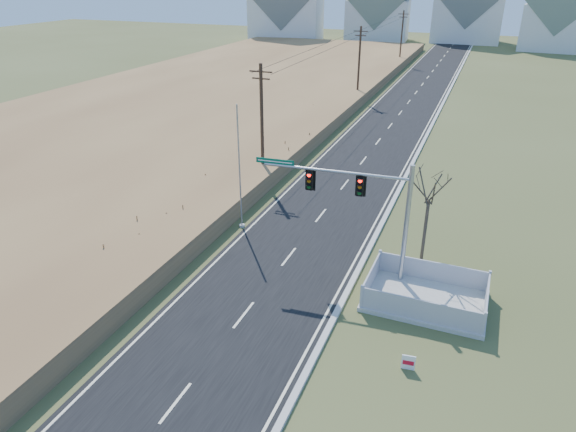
# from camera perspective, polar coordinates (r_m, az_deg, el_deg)

# --- Properties ---
(ground) EXTENTS (260.00, 260.00, 0.00)m
(ground) POSITION_cam_1_polar(r_m,az_deg,el_deg) (26.81, -3.06, -8.65)
(ground) COLOR #464A24
(ground) RESTS_ON ground
(road) EXTENTS (8.00, 180.00, 0.06)m
(road) POSITION_cam_1_polar(r_m,az_deg,el_deg) (72.30, 13.80, 12.86)
(road) COLOR black
(road) RESTS_ON ground
(curb) EXTENTS (0.30, 180.00, 0.18)m
(curb) POSITION_cam_1_polar(r_m,az_deg,el_deg) (71.87, 17.13, 12.45)
(curb) COLOR #B2AFA8
(curb) RESTS_ON ground
(reed_marsh) EXTENTS (38.00, 110.00, 1.30)m
(reed_marsh) POSITION_cam_1_polar(r_m,az_deg,el_deg) (70.24, -7.73, 13.51)
(reed_marsh) COLOR #A27A49
(reed_marsh) RESTS_ON ground
(utility_pole_near) EXTENTS (1.80, 0.26, 9.00)m
(utility_pole_near) POSITION_cam_1_polar(r_m,az_deg,el_deg) (39.90, -2.92, 10.46)
(utility_pole_near) COLOR #422D1E
(utility_pole_near) RESTS_ON ground
(utility_pole_mid) EXTENTS (1.80, 0.26, 9.00)m
(utility_pole_mid) POSITION_cam_1_polar(r_m,az_deg,el_deg) (67.81, 7.90, 16.54)
(utility_pole_mid) COLOR #422D1E
(utility_pole_mid) RESTS_ON ground
(utility_pole_far) EXTENTS (1.80, 0.26, 9.00)m
(utility_pole_far) POSITION_cam_1_polar(r_m,az_deg,el_deg) (96.97, 12.51, 18.87)
(utility_pole_far) COLOR #422D1E
(utility_pole_far) RESTS_ON ground
(condo_nw) EXTENTS (17.69, 13.38, 19.05)m
(condo_nw) POSITION_cam_1_polar(r_m,az_deg,el_deg) (129.32, -0.17, 22.31)
(condo_nw) COLOR white
(condo_nw) RESTS_ON ground
(condo_nnw) EXTENTS (14.93, 11.17, 17.03)m
(condo_nnw) POSITION_cam_1_polar(r_m,az_deg,el_deg) (131.25, 10.00, 21.67)
(condo_nnw) COLOR white
(condo_nnw) RESTS_ON ground
(condo_n) EXTENTS (15.27, 10.20, 18.54)m
(condo_n) POSITION_cam_1_polar(r_m,az_deg,el_deg) (132.52, 19.49, 21.02)
(condo_n) COLOR white
(condo_n) RESTS_ON ground
(condo_ne) EXTENTS (14.12, 10.51, 16.52)m
(condo_ne) POSITION_cam_1_polar(r_m,az_deg,el_deg) (124.82, 27.85, 19.07)
(condo_ne) COLOR white
(condo_ne) RESTS_ON ground
(traffic_signal_mast) EXTENTS (8.33, 0.84, 6.64)m
(traffic_signal_mast) POSITION_cam_1_polar(r_m,az_deg,el_deg) (26.55, 9.22, 0.91)
(traffic_signal_mast) COLOR #9EA0A5
(traffic_signal_mast) RESTS_ON ground
(fence_enclosure) EXTENTS (5.98, 4.14, 1.35)m
(fence_enclosure) POSITION_cam_1_polar(r_m,az_deg,el_deg) (26.89, 15.00, -8.80)
(fence_enclosure) COLOR #B7B5AD
(fence_enclosure) RESTS_ON ground
(open_sign) EXTENTS (0.57, 0.11, 0.71)m
(open_sign) POSITION_cam_1_polar(r_m,az_deg,el_deg) (22.70, 13.22, -15.56)
(open_sign) COLOR white
(open_sign) RESTS_ON ground
(flagpole) EXTENTS (0.36, 0.36, 8.03)m
(flagpole) POSITION_cam_1_polar(r_m,az_deg,el_deg) (32.27, -5.36, 3.90)
(flagpole) COLOR #B7B5AD
(flagpole) RESTS_ON ground
(bare_tree) EXTENTS (2.28, 2.28, 6.05)m
(bare_tree) POSITION_cam_1_polar(r_m,az_deg,el_deg) (28.02, 15.58, 3.29)
(bare_tree) COLOR #4C3F33
(bare_tree) RESTS_ON ground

